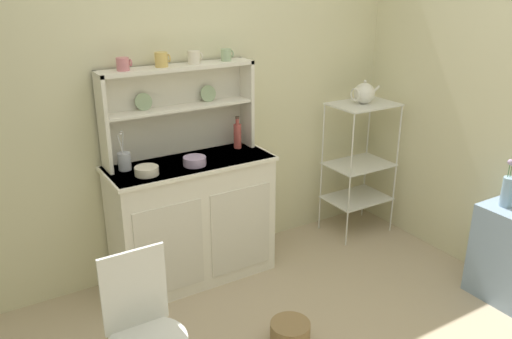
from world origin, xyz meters
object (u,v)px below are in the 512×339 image
flower_vase (508,189)px  hutch_cabinet (193,219)px  cup_rose_0 (123,64)px  porcelain_teapot (364,93)px  utensil_jar (124,161)px  floor_basket (290,333)px  hutch_shelf_unit (177,103)px  bowl_mixing_large (147,171)px  wire_chair (142,323)px  bakers_rack (360,155)px  jam_bottle (237,135)px

flower_vase → hutch_cabinet: bearing=143.2°
cup_rose_0 → porcelain_teapot: size_ratio=0.36×
cup_rose_0 → utensil_jar: cup_rose_0 is taller
utensil_jar → floor_basket: bearing=-61.0°
hutch_shelf_unit → hutch_cabinet: bearing=-90.0°
floor_basket → bowl_mixing_large: size_ratio=1.58×
bowl_mixing_large → wire_chair: bearing=-112.9°
wire_chair → utensil_jar: 1.18m
hutch_shelf_unit → cup_rose_0: bearing=-173.3°
bakers_rack → porcelain_teapot: (-0.00, 0.00, 0.49)m
bakers_rack → flower_vase: (0.18, -1.15, 0.09)m
bakers_rack → flower_vase: size_ratio=3.47×
hutch_shelf_unit → bakers_rack: (1.43, -0.21, -0.56)m
hutch_shelf_unit → cup_rose_0: size_ratio=11.35×
floor_basket → utensil_jar: (-0.56, 1.01, 0.84)m
bakers_rack → flower_vase: bakers_rack is taller
bakers_rack → porcelain_teapot: 0.49m
cup_rose_0 → hutch_cabinet: bearing=-19.6°
wire_chair → bowl_mixing_large: bearing=92.3°
bowl_mixing_large → utensil_jar: size_ratio=0.59×
bakers_rack → wire_chair: size_ratio=1.26×
wire_chair → flower_vase: bearing=20.1°
floor_basket → cup_rose_0: 1.85m
wire_chair → floor_basket: 0.98m
bakers_rack → jam_bottle: size_ratio=4.77×
floor_basket → bowl_mixing_large: 1.28m
jam_bottle → utensil_jar: bearing=-179.4°
hutch_cabinet → bowl_mixing_large: size_ratio=7.48×
hutch_shelf_unit → porcelain_teapot: hutch_shelf_unit is taller
hutch_shelf_unit → bakers_rack: size_ratio=0.96×
utensil_jar → hutch_cabinet: bearing=-10.9°
jam_bottle → porcelain_teapot: porcelain_teapot is taller
bakers_rack → utensil_jar: utensil_jar is taller
bakers_rack → floor_basket: (-1.27, -0.89, -0.59)m
jam_bottle → bakers_rack: bearing=-7.5°
jam_bottle → utensil_jar: (-0.81, -0.01, -0.03)m
hutch_cabinet → hutch_shelf_unit: 0.79m
utensil_jar → bowl_mixing_large: bearing=-60.6°
bowl_mixing_large → porcelain_teapot: porcelain_teapot is taller
hutch_cabinet → flower_vase: flower_vase is taller
floor_basket → bowl_mixing_large: (-0.48, 0.86, 0.81)m
hutch_cabinet → flower_vase: size_ratio=3.55×
utensil_jar → porcelain_teapot: bearing=-4.0°
hutch_shelf_unit → utensil_jar: hutch_shelf_unit is taller
wire_chair → utensil_jar: (0.30, 1.07, 0.39)m
wire_chair → bowl_mixing_large: (0.39, 0.92, 0.36)m
hutch_shelf_unit → bowl_mixing_large: (-0.32, -0.24, -0.33)m
hutch_cabinet → jam_bottle: bearing=12.1°
bakers_rack → flower_vase: 1.17m
jam_bottle → flower_vase: jam_bottle is taller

